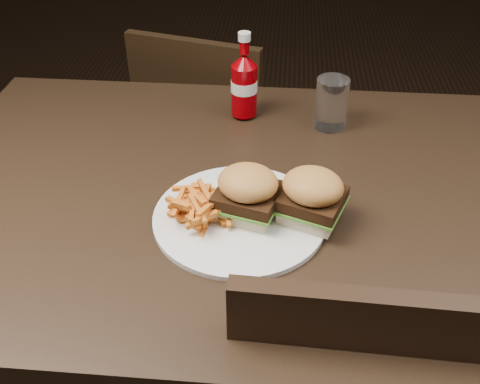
# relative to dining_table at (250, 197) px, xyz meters

# --- Properties ---
(dining_table) EXTENTS (1.20, 0.80, 0.04)m
(dining_table) POSITION_rel_dining_table_xyz_m (0.00, 0.00, 0.00)
(dining_table) COLOR black
(dining_table) RESTS_ON ground
(chair_far) EXTENTS (0.45, 0.45, 0.04)m
(chair_far) POSITION_rel_dining_table_xyz_m (-0.13, 0.64, -0.30)
(chair_far) COLOR black
(chair_far) RESTS_ON ground
(plate) EXTENTS (0.29, 0.29, 0.01)m
(plate) POSITION_rel_dining_table_xyz_m (-0.01, -0.09, 0.03)
(plate) COLOR white
(plate) RESTS_ON dining_table
(sandwich_half_a) EXTENTS (0.11, 0.10, 0.02)m
(sandwich_half_a) POSITION_rel_dining_table_xyz_m (0.00, -0.08, 0.04)
(sandwich_half_a) COLOR #FAEDBA
(sandwich_half_a) RESTS_ON plate
(sandwich_half_b) EXTENTS (0.11, 0.11, 0.02)m
(sandwich_half_b) POSITION_rel_dining_table_xyz_m (0.10, -0.08, 0.04)
(sandwich_half_b) COLOR #FCE5B9
(sandwich_half_b) RESTS_ON plate
(fries_pile) EXTENTS (0.12, 0.12, 0.04)m
(fries_pile) POSITION_rel_dining_table_xyz_m (-0.07, -0.09, 0.05)
(fries_pile) COLOR #D85F2E
(fries_pile) RESTS_ON plate
(ketchup_bottle) EXTENTS (0.05, 0.05, 0.11)m
(ketchup_bottle) POSITION_rel_dining_table_xyz_m (-0.03, 0.26, 0.08)
(ketchup_bottle) COLOR #850005
(ketchup_bottle) RESTS_ON dining_table
(tumbler) EXTENTS (0.08, 0.08, 0.10)m
(tumbler) POSITION_rel_dining_table_xyz_m (0.15, 0.23, 0.08)
(tumbler) COLOR white
(tumbler) RESTS_ON dining_table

